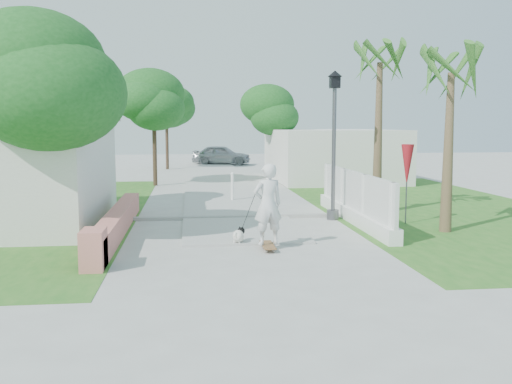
{
  "coord_description": "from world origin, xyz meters",
  "views": [
    {
      "loc": [
        -1.39,
        -11.15,
        2.85
      ],
      "look_at": [
        0.34,
        3.58,
        1.1
      ],
      "focal_mm": 40.0,
      "sensor_mm": 36.0,
      "label": 1
    }
  ],
  "objects": [
    {
      "name": "building_right",
      "position": [
        6.0,
        18.0,
        1.3
      ],
      "size": [
        6.0,
        8.0,
        2.6
      ],
      "primitive_type": "cube",
      "color": "silver",
      "rests_on": "ground"
    },
    {
      "name": "curb",
      "position": [
        0.0,
        6.0,
        0.05
      ],
      "size": [
        6.5,
        0.25,
        0.1
      ],
      "primitive_type": "cube",
      "color": "#999993",
      "rests_on": "ground"
    },
    {
      "name": "ground",
      "position": [
        0.0,
        0.0,
        0.0
      ],
      "size": [
        90.0,
        90.0,
        0.0
      ],
      "primitive_type": "plane",
      "color": "#B7B7B2",
      "rests_on": "ground"
    },
    {
      "name": "tree_path_right",
      "position": [
        3.22,
        19.98,
        3.49
      ],
      "size": [
        3.0,
        3.0,
        4.79
      ],
      "color": "#4C3826",
      "rests_on": "ground"
    },
    {
      "name": "dog",
      "position": [
        -0.24,
        2.24,
        0.22
      ],
      "size": [
        0.42,
        0.57,
        0.41
      ],
      "rotation": [
        0.0,
        0.0,
        -0.42
      ],
      "color": "silver",
      "rests_on": "ground"
    },
    {
      "name": "tree_left_near",
      "position": [
        -4.48,
        2.98,
        3.82
      ],
      "size": [
        3.6,
        3.6,
        5.28
      ],
      "color": "#4C3826",
      "rests_on": "ground"
    },
    {
      "name": "palm_far",
      "position": [
        4.6,
        6.5,
        4.48
      ],
      "size": [
        1.8,
        1.8,
        5.3
      ],
      "color": "brown",
      "rests_on": "ground"
    },
    {
      "name": "patio_umbrella",
      "position": [
        4.8,
        4.5,
        1.69
      ],
      "size": [
        0.36,
        0.36,
        2.3
      ],
      "color": "#59595E",
      "rests_on": "ground"
    },
    {
      "name": "grass_right",
      "position": [
        7.0,
        8.0,
        0.01
      ],
      "size": [
        8.0,
        20.0,
        0.01
      ],
      "primitive_type": "cube",
      "color": "#286820",
      "rests_on": "ground"
    },
    {
      "name": "parked_car",
      "position": [
        0.92,
        29.83,
        0.71
      ],
      "size": [
        4.42,
        2.56,
        1.41
      ],
      "primitive_type": "imported",
      "rotation": [
        0.0,
        0.0,
        1.34
      ],
      "color": "#B1B4B9",
      "rests_on": "ground"
    },
    {
      "name": "grass_left",
      "position": [
        -7.0,
        8.0,
        0.01
      ],
      "size": [
        8.0,
        20.0,
        0.01
      ],
      "primitive_type": "cube",
      "color": "#286820",
      "rests_on": "ground"
    },
    {
      "name": "palm_near",
      "position": [
        5.4,
        3.2,
        3.95
      ],
      "size": [
        1.8,
        1.8,
        4.7
      ],
      "color": "brown",
      "rests_on": "ground"
    },
    {
      "name": "tree_left_mid",
      "position": [
        -5.48,
        8.48,
        3.5
      ],
      "size": [
        3.2,
        3.2,
        4.85
      ],
      "color": "#4C3826",
      "rests_on": "ground"
    },
    {
      "name": "street_lamp",
      "position": [
        2.9,
        5.5,
        2.43
      ],
      "size": [
        0.44,
        0.44,
        4.44
      ],
      "color": "#59595E",
      "rests_on": "ground"
    },
    {
      "name": "skateboarder",
      "position": [
        0.23,
        1.73,
        0.96
      ],
      "size": [
        1.01,
        1.33,
        1.98
      ],
      "rotation": [
        0.0,
        0.0,
        3.35
      ],
      "color": "brown",
      "rests_on": "ground"
    },
    {
      "name": "pink_wall",
      "position": [
        -3.3,
        3.55,
        0.31
      ],
      "size": [
        0.45,
        8.2,
        0.8
      ],
      "color": "tan",
      "rests_on": "ground"
    },
    {
      "name": "lattice_fence",
      "position": [
        3.4,
        5.0,
        0.54
      ],
      "size": [
        0.35,
        7.0,
        1.5
      ],
      "color": "white",
      "rests_on": "ground"
    },
    {
      "name": "tree_path_left",
      "position": [
        -2.98,
        15.98,
        3.82
      ],
      "size": [
        3.4,
        3.4,
        5.23
      ],
      "color": "#4C3826",
      "rests_on": "ground"
    },
    {
      "name": "tree_path_far",
      "position": [
        -2.78,
        25.98,
        3.82
      ],
      "size": [
        3.2,
        3.2,
        5.17
      ],
      "color": "#4C3826",
      "rests_on": "ground"
    },
    {
      "name": "bollard",
      "position": [
        0.2,
        10.0,
        0.58
      ],
      "size": [
        0.14,
        0.14,
        1.09
      ],
      "color": "white",
      "rests_on": "ground"
    },
    {
      "name": "path_strip",
      "position": [
        0.0,
        20.0,
        0.03
      ],
      "size": [
        3.2,
        36.0,
        0.06
      ],
      "primitive_type": "cube",
      "color": "#B7B7B2",
      "rests_on": "ground"
    }
  ]
}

